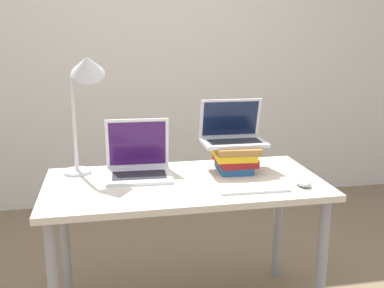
{
  "coord_description": "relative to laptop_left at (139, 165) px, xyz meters",
  "views": [
    {
      "loc": [
        -0.35,
        -1.67,
        1.41
      ],
      "look_at": [
        0.04,
        0.33,
        0.9
      ],
      "focal_mm": 42.0,
      "sensor_mm": 36.0,
      "label": 1
    }
  ],
  "objects": [
    {
      "name": "wall_back",
      "position": [
        0.21,
        1.52,
        0.58
      ],
      "size": [
        8.0,
        0.05,
        2.7
      ],
      "color": "silver",
      "rests_on": "ground_plane"
    },
    {
      "name": "desk",
      "position": [
        0.21,
        -0.13,
        -0.14
      ],
      "size": [
        1.31,
        0.65,
        0.72
      ],
      "color": "beige",
      "rests_on": "ground_plane"
    },
    {
      "name": "laptop_left",
      "position": [
        0.0,
        0.0,
        0.0
      ],
      "size": [
        0.32,
        0.27,
        0.27
      ],
      "color": "silver",
      "rests_on": "desk"
    },
    {
      "name": "book_stack",
      "position": [
        0.49,
        -0.01,
        0.02
      ],
      "size": [
        0.24,
        0.28,
        0.14
      ],
      "color": "#235693",
      "rests_on": "desk"
    },
    {
      "name": "laptop_on_books",
      "position": [
        0.48,
        0.02,
        0.13
      ],
      "size": [
        0.32,
        0.22,
        0.22
      ],
      "color": "silver",
      "rests_on": "book_stack"
    },
    {
      "name": "wireless_keyboard",
      "position": [
        0.49,
        -0.31,
        -0.05
      ],
      "size": [
        0.32,
        0.13,
        0.01
      ],
      "color": "white",
      "rests_on": "desk"
    },
    {
      "name": "mouse",
      "position": [
        0.73,
        -0.3,
        -0.04
      ],
      "size": [
        0.06,
        0.1,
        0.03
      ],
      "color": "#B2B2B7",
      "rests_on": "desk"
    },
    {
      "name": "desk_lamp",
      "position": [
        -0.23,
        0.06,
        0.41
      ],
      "size": [
        0.23,
        0.2,
        0.62
      ],
      "color": "silver",
      "rests_on": "desk"
    }
  ]
}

